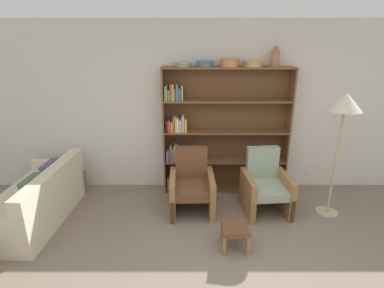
# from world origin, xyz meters

# --- Properties ---
(ground_plane) EXTENTS (24.00, 24.00, 0.00)m
(ground_plane) POSITION_xyz_m (0.00, 0.00, 0.00)
(ground_plane) COLOR #7A6B5B
(wall_back) EXTENTS (12.00, 0.06, 2.75)m
(wall_back) POSITION_xyz_m (0.00, 2.34, 1.38)
(wall_back) COLOR silver
(wall_back) RESTS_ON ground
(bookshelf) EXTENTS (2.02, 0.30, 2.06)m
(bookshelf) POSITION_xyz_m (-0.16, 2.17, 0.97)
(bookshelf) COLOR brown
(bookshelf) RESTS_ON ground
(bowl_cream) EXTENTS (0.24, 0.24, 0.07)m
(bowl_cream) POSITION_xyz_m (-0.66, 2.15, 2.10)
(bowl_cream) COLOR gray
(bowl_cream) RESTS_ON bookshelf
(bowl_copper) EXTENTS (0.26, 0.26, 0.09)m
(bowl_copper) POSITION_xyz_m (-0.33, 2.15, 2.11)
(bowl_copper) COLOR slate
(bowl_copper) RESTS_ON bookshelf
(bowl_slate) EXTENTS (0.29, 0.29, 0.12)m
(bowl_slate) POSITION_xyz_m (0.04, 2.15, 2.13)
(bowl_slate) COLOR #C67547
(bowl_slate) RESTS_ON bookshelf
(bowl_olive) EXTENTS (0.29, 0.29, 0.09)m
(bowl_olive) POSITION_xyz_m (0.39, 2.15, 2.11)
(bowl_olive) COLOR tan
(bowl_olive) RESTS_ON bookshelf
(vase_tall) EXTENTS (0.14, 0.14, 0.29)m
(vase_tall) POSITION_xyz_m (0.71, 2.15, 2.19)
(vase_tall) COLOR #A36647
(vase_tall) RESTS_ON bookshelf
(couch) EXTENTS (0.92, 1.75, 0.79)m
(couch) POSITION_xyz_m (-2.72, 1.24, 0.28)
(couch) COLOR beige
(couch) RESTS_ON ground
(armchair_leather) EXTENTS (0.66, 0.70, 0.93)m
(armchair_leather) POSITION_xyz_m (-0.53, 1.52, 0.39)
(armchair_leather) COLOR olive
(armchair_leather) RESTS_ON ground
(armchair_cushioned) EXTENTS (0.69, 0.73, 0.93)m
(armchair_cushioned) POSITION_xyz_m (0.57, 1.52, 0.39)
(armchair_cushioned) COLOR olive
(armchair_cushioned) RESTS_ON ground
(floor_lamp) EXTENTS (0.44, 0.44, 1.80)m
(floor_lamp) POSITION_xyz_m (1.49, 1.41, 1.58)
(floor_lamp) COLOR tan
(floor_lamp) RESTS_ON ground
(footstool) EXTENTS (0.33, 0.33, 0.30)m
(footstool) POSITION_xyz_m (0.01, 0.63, 0.24)
(footstool) COLOR olive
(footstool) RESTS_ON ground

